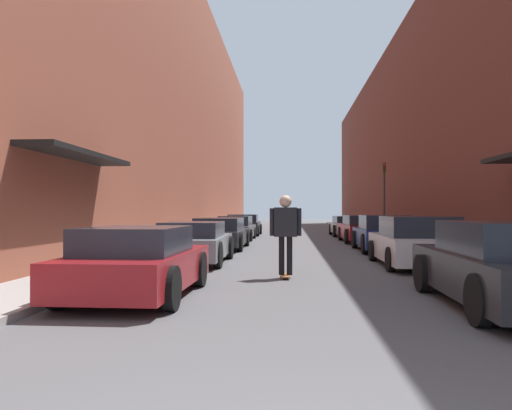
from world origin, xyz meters
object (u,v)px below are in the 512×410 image
object	(u,v)px
parked_car_left_4	(244,225)
traffic_light	(384,192)
parked_car_left_1	(194,243)
parked_car_right_1	(416,243)
parked_car_left_3	(236,228)
parked_car_right_4	(348,226)
parked_car_right_0	(502,266)
parked_car_left_0	(138,263)
skateboarder	(286,227)
parked_car_right_2	(384,234)
parked_car_right_3	(361,229)
parked_car_left_2	(220,233)

from	to	relation	value
parked_car_left_4	traffic_light	world-z (taller)	traffic_light
parked_car_left_1	parked_car_left_4	bearing A→B (deg)	90.15
parked_car_right_1	traffic_light	bearing A→B (deg)	83.18
parked_car_left_3	parked_car_right_4	world-z (taller)	parked_car_left_3
parked_car_right_0	parked_car_right_1	bearing A→B (deg)	88.86
parked_car_left_0	parked_car_left_3	xyz separation A→B (m)	(-0.08, 16.93, -0.02)
parked_car_left_1	parked_car_left_3	size ratio (longest dim) A/B	1.04
parked_car_right_1	skateboarder	bearing A→B (deg)	-143.98
parked_car_right_2	parked_car_right_4	size ratio (longest dim) A/B	0.90
parked_car_left_0	parked_car_left_3	size ratio (longest dim) A/B	0.98
parked_car_right_3	parked_car_left_1	bearing A→B (deg)	-122.34
parked_car_left_0	parked_car_left_2	bearing A→B (deg)	90.39
parked_car_right_1	parked_car_right_4	bearing A→B (deg)	89.86
parked_car_right_3	skateboarder	distance (m)	13.27
parked_car_right_3	parked_car_right_4	world-z (taller)	parked_car_right_3
skateboarder	traffic_light	world-z (taller)	traffic_light
parked_car_left_2	parked_car_left_4	xyz separation A→B (m)	(-0.05, 10.72, 0.01)
parked_car_left_2	parked_car_left_3	bearing A→B (deg)	90.03
parked_car_left_1	parked_car_right_0	world-z (taller)	parked_car_right_0
parked_car_left_0	parked_car_right_1	size ratio (longest dim) A/B	0.91
parked_car_left_1	parked_car_right_3	size ratio (longest dim) A/B	0.89
parked_car_left_3	parked_car_right_4	xyz separation A→B (m)	(6.26, 4.34, -0.00)
parked_car_right_3	skateboarder	bearing A→B (deg)	-105.41
parked_car_right_0	parked_car_right_4	size ratio (longest dim) A/B	0.95
parked_car_left_2	parked_car_right_4	xyz separation A→B (m)	(6.26, 10.24, -0.02)
parked_car_right_2	skateboarder	size ratio (longest dim) A/B	2.32
parked_car_left_0	parked_car_left_4	bearing A→B (deg)	90.34
parked_car_left_0	parked_car_left_1	xyz separation A→B (m)	(-0.09, 5.64, -0.01)
parked_car_right_4	traffic_light	bearing A→B (deg)	-65.88
traffic_light	parked_car_right_3	bearing A→B (deg)	-121.52
traffic_light	parked_car_right_2	bearing A→B (deg)	-100.80
parked_car_right_1	skateboarder	world-z (taller)	skateboarder
parked_car_left_2	parked_car_right_3	xyz separation A→B (m)	(6.19, 4.40, 0.03)
skateboarder	parked_car_left_2	bearing A→B (deg)	107.68
parked_car_left_2	parked_car_right_0	distance (m)	13.10
parked_car_left_1	parked_car_right_0	bearing A→B (deg)	-45.36
parked_car_right_0	parked_car_right_2	xyz separation A→B (m)	(0.15, 10.74, -0.00)
skateboarder	parked_car_left_4	bearing A→B (deg)	98.12
parked_car_right_4	parked_car_left_4	bearing A→B (deg)	175.69
parked_car_left_1	parked_car_left_4	size ratio (longest dim) A/B	0.97
parked_car_right_0	parked_car_right_1	distance (m)	5.80
parked_car_right_1	parked_car_right_2	distance (m)	4.95
parked_car_left_3	parked_car_right_0	xyz separation A→B (m)	(6.11, -17.49, 0.07)
skateboarder	parked_car_left_1	bearing A→B (deg)	131.98
parked_car_left_4	parked_car_right_1	xyz separation A→B (m)	(6.28, -16.51, 0.03)
parked_car_left_3	traffic_light	bearing A→B (deg)	7.57
parked_car_left_4	traffic_light	distance (m)	8.87
parked_car_left_4	parked_car_right_4	size ratio (longest dim) A/B	0.90
skateboarder	parked_car_right_3	bearing A→B (deg)	74.59
parked_car_right_0	skateboarder	distance (m)	4.73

